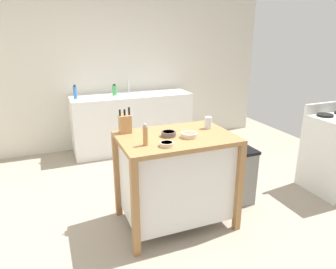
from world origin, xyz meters
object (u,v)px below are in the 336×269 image
(trash_bin, at_px, (237,177))
(bottle_spray_cleaner, at_px, (75,92))
(drinking_cup, at_px, (208,123))
(pepper_grinder, at_px, (145,135))
(bowl_stoneware_deep, at_px, (189,135))
(knife_block, at_px, (125,124))
(bowl_ceramic_small, at_px, (169,134))
(kitchen_island, at_px, (176,175))
(bottle_dish_soap, at_px, (115,90))
(bowl_ceramic_wide, at_px, (166,144))
(sink_faucet, at_px, (128,86))

(trash_bin, relative_size, bottle_spray_cleaner, 3.10)
(drinking_cup, xyz_separation_m, pepper_grinder, (-0.72, -0.23, 0.03))
(bowl_stoneware_deep, xyz_separation_m, trash_bin, (0.68, 0.17, -0.62))
(trash_bin, distance_m, bottle_spray_cleaner, 2.61)
(knife_block, height_order, bowl_ceramic_small, knife_block)
(drinking_cup, height_order, trash_bin, drinking_cup)
(bottle_spray_cleaner, bearing_deg, pepper_grinder, -81.45)
(bowl_stoneware_deep, height_order, drinking_cup, drinking_cup)
(kitchen_island, distance_m, bowl_ceramic_small, 0.43)
(bowl_ceramic_small, distance_m, bottle_spray_cleaner, 2.21)
(bowl_stoneware_deep, height_order, bottle_dish_soap, bottle_dish_soap)
(bowl_ceramic_wide, bearing_deg, knife_block, 115.01)
(bowl_ceramic_wide, bearing_deg, sink_faucet, 82.31)
(bowl_stoneware_deep, height_order, bowl_ceramic_small, bowl_ceramic_small)
(sink_faucet, bearing_deg, bowl_ceramic_wide, -97.69)
(bowl_ceramic_wide, relative_size, bowl_ceramic_small, 0.90)
(drinking_cup, bearing_deg, sink_faucet, 95.93)
(kitchen_island, distance_m, bottle_spray_cleaner, 2.30)
(knife_block, relative_size, bowl_ceramic_wide, 2.01)
(bowl_stoneware_deep, xyz_separation_m, bowl_ceramic_wide, (-0.27, -0.14, -0.00))
(bottle_spray_cleaner, bearing_deg, sink_faucet, 10.21)
(trash_bin, bearing_deg, kitchen_island, -173.82)
(bowl_ceramic_wide, xyz_separation_m, drinking_cup, (0.57, 0.32, 0.04))
(knife_block, bearing_deg, bowl_ceramic_wide, -64.99)
(bowl_stoneware_deep, relative_size, drinking_cup, 1.25)
(knife_block, relative_size, bowl_stoneware_deep, 1.66)
(drinking_cup, height_order, bottle_spray_cleaner, bottle_spray_cleaner)
(knife_block, bearing_deg, bowl_stoneware_deep, -34.91)
(knife_block, relative_size, sink_faucet, 1.10)
(sink_faucet, height_order, bottle_spray_cleaner, sink_faucet)
(knife_block, bearing_deg, bowl_ceramic_small, -36.21)
(bowl_ceramic_wide, height_order, drinking_cup, drinking_cup)
(knife_block, distance_m, bowl_ceramic_wide, 0.54)
(bowl_ceramic_small, xyz_separation_m, pepper_grinder, (-0.27, -0.15, 0.07))
(pepper_grinder, height_order, trash_bin, pepper_grinder)
(bowl_ceramic_wide, xyz_separation_m, sink_faucet, (0.34, 2.51, 0.08))
(kitchen_island, height_order, bowl_ceramic_small, bowl_ceramic_small)
(knife_block, bearing_deg, sink_faucet, 74.37)
(kitchen_island, relative_size, sink_faucet, 4.83)
(bowl_stoneware_deep, distance_m, bottle_dish_soap, 2.28)
(bowl_ceramic_wide, bearing_deg, bottle_dish_soap, 87.86)
(bottle_dish_soap, bearing_deg, bowl_ceramic_small, -89.36)
(kitchen_island, xyz_separation_m, pepper_grinder, (-0.34, -0.14, 0.49))
(knife_block, bearing_deg, pepper_grinder, -79.63)
(bowl_ceramic_wide, height_order, bottle_spray_cleaner, bottle_spray_cleaner)
(pepper_grinder, xyz_separation_m, sink_faucet, (0.49, 2.43, 0.01))
(bowl_stoneware_deep, xyz_separation_m, bottle_dish_soap, (-0.18, 2.27, 0.04))
(pepper_grinder, bearing_deg, bowl_ceramic_small, 29.01)
(bowl_ceramic_small, bearing_deg, pepper_grinder, -150.99)
(kitchen_island, height_order, bottle_dish_soap, bottle_dish_soap)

